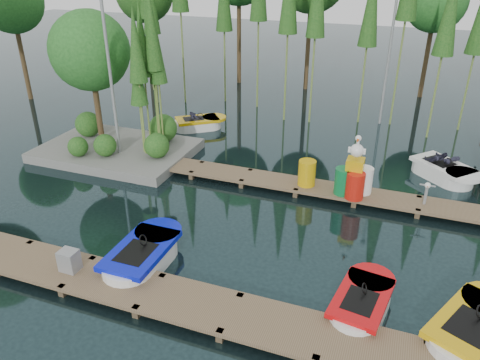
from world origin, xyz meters
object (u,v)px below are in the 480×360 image
(drum_cluster, at_px, (354,178))
(yellow_barrel, at_px, (307,173))
(boat_red, at_px, (361,304))
(utility_cabinet, at_px, (69,260))
(boat_yellow_far, at_px, (198,123))
(island, at_px, (106,78))
(boat_blue, at_px, (143,257))

(drum_cluster, bearing_deg, yellow_barrel, 174.59)
(boat_red, relative_size, utility_cabinet, 4.65)
(boat_red, distance_m, boat_yellow_far, 13.68)
(boat_yellow_far, bearing_deg, utility_cabinet, -98.95)
(yellow_barrel, bearing_deg, island, 174.73)
(boat_red, bearing_deg, yellow_barrel, 123.99)
(boat_blue, height_order, utility_cabinet, boat_blue)
(boat_yellow_far, bearing_deg, boat_blue, -90.44)
(boat_red, distance_m, utility_cabinet, 7.45)
(yellow_barrel, xyz_separation_m, drum_cluster, (1.66, -0.16, 0.16))
(boat_blue, distance_m, utility_cabinet, 1.89)
(boat_red, relative_size, boat_yellow_far, 0.98)
(island, bearing_deg, boat_blue, -50.82)
(boat_blue, height_order, boat_yellow_far, boat_yellow_far)
(drum_cluster, bearing_deg, boat_red, -79.25)
(boat_red, relative_size, yellow_barrel, 2.91)
(yellow_barrel, bearing_deg, drum_cluster, -5.41)
(utility_cabinet, relative_size, yellow_barrel, 0.63)
(utility_cabinet, bearing_deg, yellow_barrel, 56.57)
(island, distance_m, yellow_barrel, 8.94)
(boat_blue, relative_size, boat_yellow_far, 1.09)
(boat_yellow_far, xyz_separation_m, utility_cabinet, (1.79, -11.61, 0.32))
(island, xyz_separation_m, utility_cabinet, (3.94, -7.79, -2.60))
(boat_red, relative_size, drum_cluster, 1.26)
(boat_red, bearing_deg, drum_cluster, 109.07)
(boat_blue, bearing_deg, boat_red, 1.91)
(boat_yellow_far, bearing_deg, boat_red, -66.00)
(boat_yellow_far, distance_m, drum_cluster, 9.39)
(boat_red, bearing_deg, boat_yellow_far, 140.03)
(island, bearing_deg, utility_cabinet, -63.16)
(utility_cabinet, relative_size, drum_cluster, 0.27)
(island, distance_m, boat_yellow_far, 5.27)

